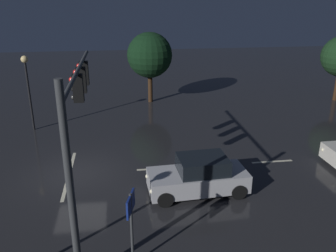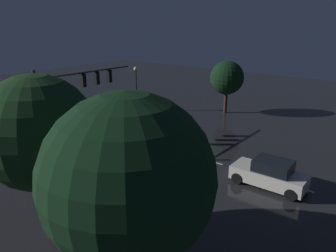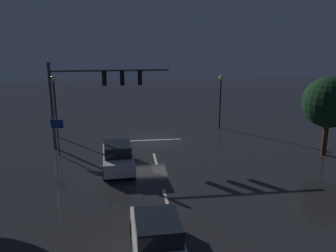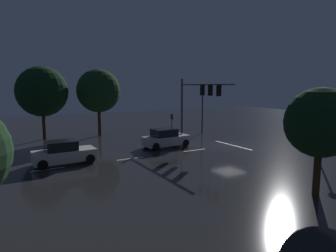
{
  "view_description": "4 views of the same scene",
  "coord_description": "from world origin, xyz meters",
  "px_view_note": "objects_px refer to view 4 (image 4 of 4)",
  "views": [
    {
      "loc": [
        16.02,
        2.31,
        8.34
      ],
      "look_at": [
        0.19,
        4.45,
        2.35
      ],
      "focal_mm": 38.22,
      "sensor_mm": 36.0,
      "label": 1
    },
    {
      "loc": [
        18.0,
        20.83,
        9.35
      ],
      "look_at": [
        -0.11,
        6.21,
        1.76
      ],
      "focal_mm": 34.37,
      "sensor_mm": 36.0,
      "label": 2
    },
    {
      "loc": [
        1.98,
        26.03,
        8.07
      ],
      "look_at": [
        -0.89,
        3.96,
        2.28
      ],
      "focal_mm": 36.81,
      "sensor_mm": 36.0,
      "label": 3
    },
    {
      "loc": [
        -20.72,
        18.45,
        5.58
      ],
      "look_at": [
        0.16,
        6.56,
        2.29
      ],
      "focal_mm": 31.47,
      "sensor_mm": 36.0,
      "label": 4
    }
  ],
  "objects_px": {
    "street_lamp_left_kerb": "(319,114)",
    "street_lamp_right_kerb": "(202,103)",
    "car_distant": "(64,153)",
    "car_approaching": "(166,138)",
    "tree_right_far": "(42,92)",
    "tree_right_near": "(98,91)",
    "tree_left_near": "(320,123)",
    "route_sign": "(172,120)",
    "traffic_signal_assembly": "(199,96)"
  },
  "relations": [
    {
      "from": "tree_left_near",
      "to": "tree_right_near",
      "type": "height_order",
      "value": "tree_right_near"
    },
    {
      "from": "street_lamp_left_kerb",
      "to": "route_sign",
      "type": "xyz_separation_m",
      "value": [
        13.14,
        5.83,
        -1.46
      ]
    },
    {
      "from": "traffic_signal_assembly",
      "to": "tree_right_far",
      "type": "relative_size",
      "value": 1.13
    },
    {
      "from": "route_sign",
      "to": "tree_right_far",
      "type": "relative_size",
      "value": 0.35
    },
    {
      "from": "tree_right_near",
      "to": "tree_right_far",
      "type": "height_order",
      "value": "tree_right_far"
    },
    {
      "from": "car_approaching",
      "to": "tree_right_far",
      "type": "height_order",
      "value": "tree_right_far"
    },
    {
      "from": "traffic_signal_assembly",
      "to": "car_approaching",
      "type": "xyz_separation_m",
      "value": [
        -1.49,
        4.72,
        -3.77
      ]
    },
    {
      "from": "route_sign",
      "to": "tree_left_near",
      "type": "distance_m",
      "value": 18.66
    },
    {
      "from": "traffic_signal_assembly",
      "to": "street_lamp_right_kerb",
      "type": "distance_m",
      "value": 4.81
    },
    {
      "from": "tree_right_near",
      "to": "tree_left_near",
      "type": "bearing_deg",
      "value": -169.74
    },
    {
      "from": "tree_left_near",
      "to": "tree_right_far",
      "type": "distance_m",
      "value": 26.06
    },
    {
      "from": "car_approaching",
      "to": "street_lamp_left_kerb",
      "type": "xyz_separation_m",
      "value": [
        -9.03,
        -8.89,
        2.57
      ]
    },
    {
      "from": "tree_right_near",
      "to": "tree_right_far",
      "type": "bearing_deg",
      "value": 85.03
    },
    {
      "from": "car_distant",
      "to": "street_lamp_left_kerb",
      "type": "height_order",
      "value": "street_lamp_left_kerb"
    },
    {
      "from": "tree_right_near",
      "to": "tree_right_far",
      "type": "relative_size",
      "value": 0.98
    },
    {
      "from": "car_distant",
      "to": "tree_right_near",
      "type": "bearing_deg",
      "value": -28.48
    },
    {
      "from": "car_approaching",
      "to": "tree_right_far",
      "type": "xyz_separation_m",
      "value": [
        9.7,
        9.16,
        4.19
      ]
    },
    {
      "from": "street_lamp_left_kerb",
      "to": "tree_left_near",
      "type": "bearing_deg",
      "value": 123.4
    },
    {
      "from": "car_approaching",
      "to": "street_lamp_right_kerb",
      "type": "bearing_deg",
      "value": -57.19
    },
    {
      "from": "route_sign",
      "to": "tree_left_near",
      "type": "height_order",
      "value": "tree_left_near"
    },
    {
      "from": "traffic_signal_assembly",
      "to": "tree_left_near",
      "type": "distance_m",
      "value": 16.31
    },
    {
      "from": "street_lamp_right_kerb",
      "to": "route_sign",
      "type": "xyz_separation_m",
      "value": [
        -0.93,
        4.74,
        -1.64
      ]
    },
    {
      "from": "car_distant",
      "to": "street_lamp_right_kerb",
      "type": "bearing_deg",
      "value": -68.85
    },
    {
      "from": "car_approaching",
      "to": "street_lamp_left_kerb",
      "type": "bearing_deg",
      "value": -135.44
    },
    {
      "from": "traffic_signal_assembly",
      "to": "tree_right_far",
      "type": "xyz_separation_m",
      "value": [
        8.21,
        13.87,
        0.42
      ]
    },
    {
      "from": "street_lamp_right_kerb",
      "to": "tree_left_near",
      "type": "distance_m",
      "value": 20.57
    },
    {
      "from": "tree_left_near",
      "to": "route_sign",
      "type": "bearing_deg",
      "value": -6.84
    },
    {
      "from": "route_sign",
      "to": "tree_right_near",
      "type": "xyz_separation_m",
      "value": [
        5.1,
        6.47,
        3.12
      ]
    },
    {
      "from": "car_distant",
      "to": "tree_right_near",
      "type": "relative_size",
      "value": 0.59
    },
    {
      "from": "street_lamp_left_kerb",
      "to": "tree_right_near",
      "type": "relative_size",
      "value": 0.64
    },
    {
      "from": "street_lamp_right_kerb",
      "to": "tree_right_near",
      "type": "bearing_deg",
      "value": 69.58
    },
    {
      "from": "car_distant",
      "to": "tree_left_near",
      "type": "relative_size",
      "value": 0.8
    },
    {
      "from": "car_approaching",
      "to": "tree_left_near",
      "type": "distance_m",
      "value": 14.65
    },
    {
      "from": "street_lamp_left_kerb",
      "to": "street_lamp_right_kerb",
      "type": "xyz_separation_m",
      "value": [
        14.06,
        1.09,
        0.18
      ]
    },
    {
      "from": "street_lamp_left_kerb",
      "to": "tree_right_far",
      "type": "xyz_separation_m",
      "value": [
        18.73,
        18.05,
        1.63
      ]
    },
    {
      "from": "street_lamp_left_kerb",
      "to": "tree_right_far",
      "type": "bearing_deg",
      "value": 43.93
    },
    {
      "from": "car_distant",
      "to": "street_lamp_right_kerb",
      "type": "xyz_separation_m",
      "value": [
        6.6,
        -17.06,
        2.75
      ]
    },
    {
      "from": "route_sign",
      "to": "tree_right_far",
      "type": "distance_m",
      "value": 13.79
    },
    {
      "from": "car_distant",
      "to": "tree_right_near",
      "type": "height_order",
      "value": "tree_right_near"
    },
    {
      "from": "traffic_signal_assembly",
      "to": "tree_right_near",
      "type": "distance_m",
      "value": 11.21
    },
    {
      "from": "car_approaching",
      "to": "route_sign",
      "type": "xyz_separation_m",
      "value": [
        4.11,
        -3.06,
        1.11
      ]
    },
    {
      "from": "car_distant",
      "to": "street_lamp_left_kerb",
      "type": "distance_m",
      "value": 19.78
    },
    {
      "from": "traffic_signal_assembly",
      "to": "street_lamp_left_kerb",
      "type": "height_order",
      "value": "traffic_signal_assembly"
    },
    {
      "from": "traffic_signal_assembly",
      "to": "street_lamp_left_kerb",
      "type": "distance_m",
      "value": 11.38
    },
    {
      "from": "street_lamp_right_kerb",
      "to": "street_lamp_left_kerb",
      "type": "bearing_deg",
      "value": -175.59
    },
    {
      "from": "car_distant",
      "to": "tree_left_near",
      "type": "bearing_deg",
      "value": -141.64
    },
    {
      "from": "route_sign",
      "to": "tree_right_far",
      "type": "xyz_separation_m",
      "value": [
        5.6,
        12.22,
        3.08
      ]
    },
    {
      "from": "car_approaching",
      "to": "car_distant",
      "type": "bearing_deg",
      "value": 99.6
    },
    {
      "from": "traffic_signal_assembly",
      "to": "tree_right_far",
      "type": "bearing_deg",
      "value": 59.37
    },
    {
      "from": "tree_right_far",
      "to": "route_sign",
      "type": "bearing_deg",
      "value": -114.62
    }
  ]
}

